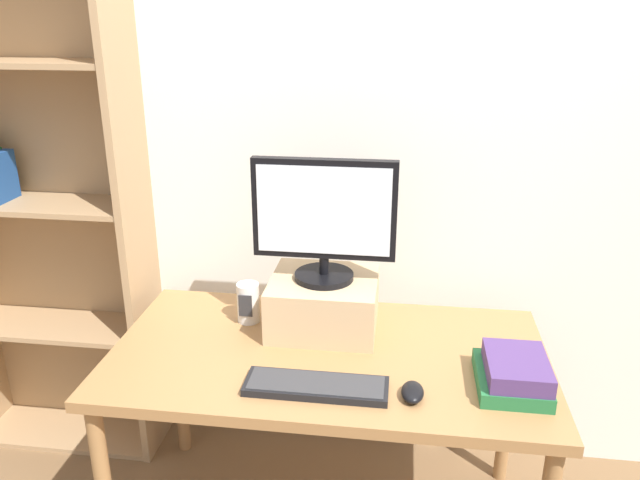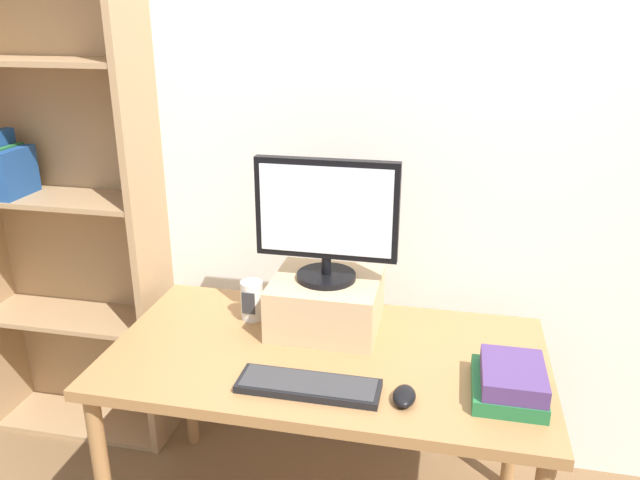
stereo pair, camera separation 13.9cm
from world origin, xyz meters
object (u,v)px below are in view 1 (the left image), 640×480
computer_monitor (324,218)px  book_stack (514,373)px  keyboard (316,386)px  desk_speaker (248,303)px  desk (328,370)px  bookshelf_unit (36,201)px  computer_mouse (412,392)px  riser_box (324,303)px

computer_monitor → book_stack: 0.75m
keyboard → desk_speaker: bearing=127.3°
keyboard → book_stack: (0.56, 0.09, 0.03)m
desk → bookshelf_unit: size_ratio=0.67×
desk → computer_monitor: bearing=102.1°
computer_mouse → desk_speaker: size_ratio=0.74×
computer_mouse → desk_speaker: bearing=145.7°
computer_monitor → keyboard: bearing=-85.8°
computer_mouse → bookshelf_unit: bearing=157.3°
computer_mouse → desk: bearing=140.3°
computer_monitor → keyboard: computer_monitor is taller
computer_monitor → book_stack: computer_monitor is taller
computer_monitor → book_stack: size_ratio=1.81×
keyboard → book_stack: book_stack is taller
bookshelf_unit → book_stack: bookshelf_unit is taller
desk → computer_mouse: computer_mouse is taller
riser_box → book_stack: 0.66m
riser_box → computer_mouse: 0.50m
riser_box → desk_speaker: 0.27m
computer_monitor → desk_speaker: computer_monitor is taller
bookshelf_unit → computer_mouse: 1.60m
riser_box → computer_monitor: size_ratio=0.76×
riser_box → keyboard: (0.03, -0.39, -0.08)m
keyboard → desk_speaker: 0.49m
book_stack → riser_box: bearing=153.5°
desk_speaker → keyboard: bearing=-52.7°
riser_box → computer_monitor: (-0.00, -0.00, 0.31)m
computer_monitor → desk_speaker: bearing=179.6°
computer_mouse → desk_speaker: 0.69m
riser_box → desk: bearing=-78.0°
riser_box → book_stack: bearing=-26.5°
riser_box → keyboard: bearing=-85.8°
riser_box → computer_mouse: bearing=-52.0°
computer_mouse → book_stack: size_ratio=0.40×
keyboard → riser_box: bearing=94.2°
desk → book_stack: book_stack is taller
desk → keyboard: size_ratio=3.36×
computer_monitor → computer_mouse: 0.62m
computer_monitor → keyboard: size_ratio=1.13×
desk → computer_mouse: size_ratio=13.35×
computer_monitor → desk: bearing=-77.9°
desk → computer_mouse: 0.36m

